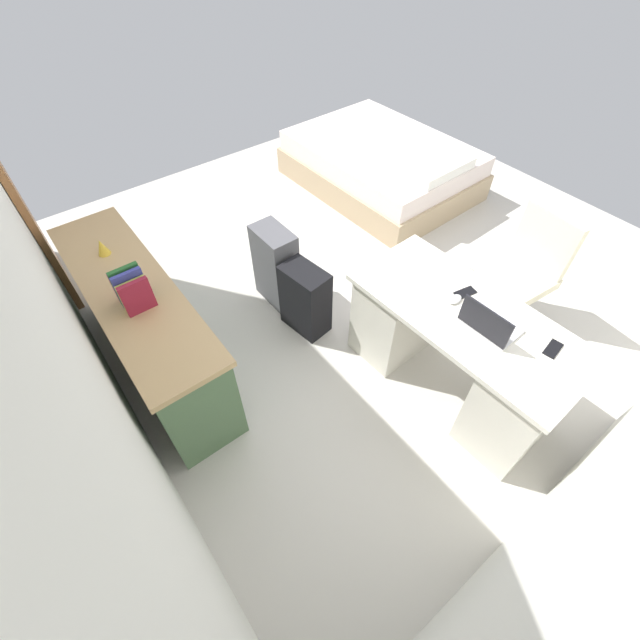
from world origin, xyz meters
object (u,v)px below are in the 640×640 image
object	(u,v)px
bed	(382,165)
suitcase_spare_grey	(276,266)
desk	(455,350)
credenza	(147,327)
cell_phone_near_laptop	(553,349)
cell_phone_by_mouse	(465,293)
laptop	(489,324)
computer_mouse	(455,299)
suitcase_black	(305,300)
figurine_small	(102,247)
office_chair	(518,279)

from	to	relation	value
bed	suitcase_spare_grey	size ratio (longest dim) A/B	2.88
desk	credenza	distance (m)	2.07
cell_phone_near_laptop	cell_phone_by_mouse	size ratio (longest dim) A/B	1.00
bed	laptop	size ratio (longest dim) A/B	6.08
suitcase_spare_grey	cell_phone_by_mouse	distance (m)	1.49
computer_mouse	cell_phone_near_laptop	size ratio (longest dim) A/B	0.74
bed	suitcase_black	distance (m)	2.21
bed	cell_phone_near_laptop	size ratio (longest dim) A/B	14.23
bed	figurine_small	bearing A→B (deg)	97.72
desk	laptop	world-z (taller)	laptop
suitcase_spare_grey	figurine_small	size ratio (longest dim) A/B	6.11
credenza	cell_phone_near_laptop	size ratio (longest dim) A/B	13.24
laptop	bed	bearing A→B (deg)	-31.73
suitcase_black	cell_phone_near_laptop	world-z (taller)	cell_phone_near_laptop
computer_mouse	cell_phone_near_laptop	xyz separation A→B (m)	(-0.58, -0.14, -0.01)
suitcase_black	desk	bearing A→B (deg)	-164.23
desk	suitcase_spare_grey	distance (m)	1.51
computer_mouse	suitcase_spare_grey	bearing A→B (deg)	16.93
credenza	office_chair	bearing A→B (deg)	-118.09
office_chair	figurine_small	distance (m)	2.93
cell_phone_by_mouse	suitcase_spare_grey	bearing A→B (deg)	34.07
office_chair	bed	bearing A→B (deg)	-15.63
laptop	computer_mouse	distance (m)	0.27
suitcase_spare_grey	cell_phone_near_laptop	bearing A→B (deg)	-163.24
desk	suitcase_spare_grey	bearing A→B (deg)	17.13
bed	suitcase_black	size ratio (longest dim) A/B	3.40
desk	suitcase_black	world-z (taller)	desk
bed	figurine_small	size ratio (longest dim) A/B	17.59
suitcase_black	cell_phone_near_laptop	size ratio (longest dim) A/B	4.19
suitcase_spare_grey	figurine_small	xyz separation A→B (m)	(0.36, 1.08, 0.49)
suitcase_black	laptop	xyz separation A→B (m)	(-1.18, -0.43, 0.49)
credenza	bed	bearing A→B (deg)	-74.90
suitcase_spare_grey	laptop	size ratio (longest dim) A/B	2.11
credenza	computer_mouse	size ratio (longest dim) A/B	18.00
suitcase_black	suitcase_spare_grey	size ratio (longest dim) A/B	0.85
suitcase_spare_grey	computer_mouse	distance (m)	1.46
computer_mouse	cell_phone_by_mouse	distance (m)	0.11
office_chair	credenza	size ratio (longest dim) A/B	0.52
figurine_small	suitcase_black	bearing A→B (deg)	-125.39
cell_phone_by_mouse	laptop	bearing A→B (deg)	163.79
cell_phone_near_laptop	office_chair	bearing A→B (deg)	-58.84
bed	cell_phone_by_mouse	bearing A→B (deg)	147.71
office_chair	credenza	xyz separation A→B (m)	(1.27, 2.37, -0.03)
suitcase_black	bed	bearing A→B (deg)	-65.99
desk	bed	size ratio (longest dim) A/B	0.76
credenza	suitcase_spare_grey	xyz separation A→B (m)	(0.04, -1.08, -0.05)
laptop	cell_phone_by_mouse	world-z (taller)	laptop
suitcase_black	suitcase_spare_grey	world-z (taller)	suitcase_spare_grey
cell_phone_by_mouse	suitcase_black	bearing A→B (deg)	42.79
credenza	laptop	bearing A→B (deg)	-135.84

